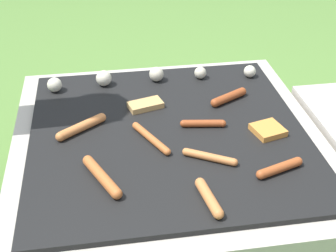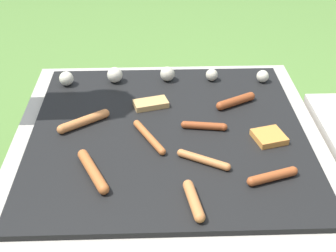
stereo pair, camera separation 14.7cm
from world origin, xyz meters
name	(u,v)px [view 1 (the left image)]	position (x,y,z in m)	size (l,w,h in m)	color
ground_plane	(168,214)	(0.00, 0.00, 0.00)	(14.00, 14.00, 0.00)	#567F38
grill	(168,176)	(0.00, 0.00, 0.18)	(0.98, 0.98, 0.36)	#B2AA9E
sausage_back_center	(151,138)	(-0.06, -0.05, 0.37)	(0.10, 0.18, 0.02)	#B7602D
sausage_mid_left	(102,176)	(-0.22, -0.21, 0.38)	(0.10, 0.18, 0.03)	#B7602D
sausage_back_left	(280,168)	(0.28, -0.25, 0.38)	(0.15, 0.07, 0.03)	#A34C23
sausage_front_right	(210,157)	(0.10, -0.17, 0.37)	(0.15, 0.09, 0.02)	#C6753D
sausage_front_left	(203,123)	(0.12, 0.01, 0.37)	(0.15, 0.04, 0.02)	#93421E
sausage_front_center	(82,127)	(-0.27, 0.05, 0.38)	(0.16, 0.12, 0.03)	#C6753D
sausage_back_right	(209,198)	(0.05, -0.34, 0.38)	(0.05, 0.15, 0.03)	#C6753D
sausage_mid_right	(229,97)	(0.24, 0.16, 0.38)	(0.14, 0.09, 0.03)	#93421E
bread_slice_left	(268,130)	(0.31, -0.06, 0.37)	(0.11, 0.11, 0.02)	#D18438
bread_slice_center	(146,105)	(-0.05, 0.16, 0.37)	(0.13, 0.09, 0.02)	tan
mushroom_row	(140,77)	(-0.05, 0.33, 0.39)	(0.78, 0.08, 0.06)	beige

